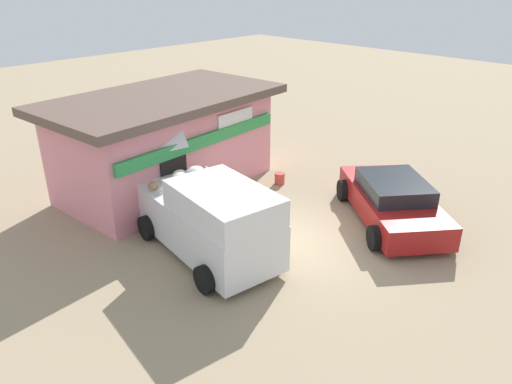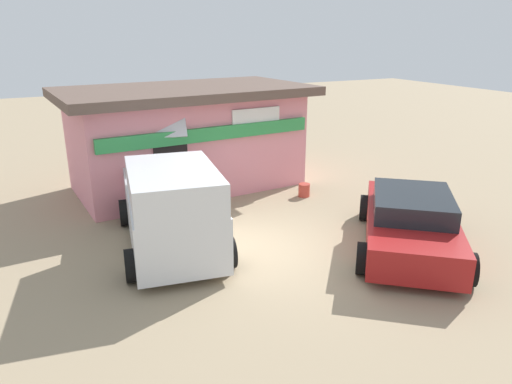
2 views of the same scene
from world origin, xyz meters
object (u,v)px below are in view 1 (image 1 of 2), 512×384
Objects in this scene: paint_bucket at (280,178)px; vendor_standing at (207,189)px; storefront_bar at (166,141)px; unloaded_banana_pile at (150,199)px; delivery_van at (209,218)px; parked_sedan at (392,201)px; customer_bending at (164,201)px.

vendor_standing is at bearing -177.50° from paint_bucket.
storefront_bar reaches higher than unloaded_banana_pile.
vendor_standing is 2.10m from unloaded_banana_pile.
delivery_van is (-1.72, -4.00, -0.56)m from storefront_bar.
storefront_bar is 3.80m from paint_bucket.
parked_sedan is (4.60, -2.29, -0.38)m from delivery_van.
parked_sedan is at bearing -54.23° from unloaded_banana_pile.
delivery_van is 6.21× the size of unloaded_banana_pile.
delivery_van is at bearing -113.26° from storefront_bar.
paint_bucket is at bearing 20.16° from delivery_van.
vendor_standing is at bearing 132.59° from parked_sedan.
delivery_van is at bearing -159.84° from paint_bucket.
paint_bucket is (4.52, 0.02, -0.76)m from customer_bending.
parked_sedan is 6.94m from unloaded_banana_pile.
storefront_bar is at bearing 114.60° from parked_sedan.
delivery_van is 1.59m from customer_bending.
unloaded_banana_pile is (-0.61, 1.88, -0.71)m from vendor_standing.
customer_bending reaches higher than unloaded_banana_pile.
vendor_standing reaches higher than unloaded_banana_pile.
delivery_van reaches higher than vendor_standing.
unloaded_banana_pile is (0.55, 3.33, -0.79)m from delivery_van.
vendor_standing is at bearing 51.56° from delivery_van.
storefront_bar is at bearing 137.51° from paint_bucket.
unloaded_banana_pile is (-4.05, 5.62, -0.41)m from parked_sedan.
customer_bending is 1.93× the size of unloaded_banana_pile.
storefront_bar is at bearing 66.74° from delivery_van.
delivery_van is at bearing -99.33° from unloaded_banana_pile.
customer_bending is at bearing -112.54° from unloaded_banana_pile.
parked_sedan is (2.88, -6.29, -0.93)m from storefront_bar.
customer_bending reaches higher than paint_bucket.
storefront_bar reaches higher than vendor_standing.
parked_sedan is 11.88× the size of paint_bucket.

